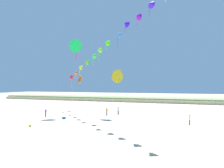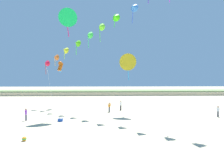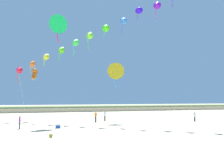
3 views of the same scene
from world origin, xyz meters
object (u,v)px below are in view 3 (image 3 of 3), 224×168
beach_ball (51,136)px  person_near_right (20,122)px  person_far_left (96,116)px  large_kite_mid_trail (116,71)px  person_mid_center (195,116)px  large_kite_high_solo (35,74)px  large_kite_low_lead (57,24)px  person_near_left (105,115)px  beach_cooler (58,126)px

beach_ball → person_near_right: bearing=113.4°
person_far_left → large_kite_mid_trail: (2.81, -1.29, 6.83)m
person_far_left → large_kite_mid_trail: large_kite_mid_trail is taller
person_mid_center → large_kite_high_solo: (-24.05, 9.33, 6.73)m
large_kite_mid_trail → beach_ball: (-10.15, -11.39, -7.57)m
person_mid_center → person_far_left: person_far_left is taller
large_kite_low_lead → large_kite_mid_trail: 10.88m
person_near_left → person_mid_center: (13.06, -5.48, -0.09)m
person_near_left → person_far_left: (-1.94, -1.67, -0.02)m
large_kite_high_solo → large_kite_low_lead: bearing=-67.5°
person_near_right → beach_ball: 8.02m
beach_cooler → beach_ball: beach_cooler is taller
person_near_right → large_kite_low_lead: 14.38m
person_near_left → large_kite_mid_trail: size_ratio=0.41×
large_kite_low_lead → person_mid_center: bearing=-5.7°
large_kite_low_lead → large_kite_mid_trail: size_ratio=1.03×
large_kite_low_lead → beach_cooler: large_kite_low_lead is taller
beach_ball → large_kite_mid_trail: bearing=48.3°
person_far_left → large_kite_high_solo: large_kite_high_solo is taller
person_mid_center → person_near_right: bearing=-176.5°
person_far_left → large_kite_high_solo: size_ratio=0.74×
person_far_left → large_kite_low_lead: bearing=-164.2°
beach_cooler → person_far_left: bearing=43.7°
beach_ball → person_mid_center: bearing=21.7°
person_near_left → person_far_left: size_ratio=1.02×
person_near_right → large_kite_mid_trail: bearing=16.9°
beach_cooler → person_near_left: bearing=43.0°
large_kite_mid_trail → person_near_right: bearing=-163.1°
person_near_left → person_far_left: 2.56m
person_near_left → person_mid_center: size_ratio=1.10×
person_near_left → beach_ball: (-9.28, -14.35, -0.76)m
person_mid_center → person_far_left: (-15.01, 3.80, 0.07)m
person_near_right → large_kite_high_solo: size_ratio=0.71×
person_far_left → person_near_right: bearing=-153.1°
large_kite_low_lead → large_kite_high_solo: size_ratio=1.90×
person_mid_center → large_kite_mid_trail: large_kite_mid_trail is taller
person_mid_center → person_far_left: 15.48m
large_kite_low_lead → large_kite_mid_trail: bearing=2.7°
person_near_left → beach_cooler: (-8.06, -7.51, -0.73)m
person_near_right → large_kite_high_solo: large_kite_high_solo is taller
person_near_right → person_mid_center: (25.51, 1.54, -0.02)m
person_far_left → large_kite_mid_trail: size_ratio=0.40×
beach_cooler → large_kite_low_lead: bearing=88.9°
person_near_right → large_kite_mid_trail: 15.52m
person_mid_center → person_far_left: size_ratio=0.93×
person_near_right → beach_ball: size_ratio=4.22×
person_mid_center → large_kite_mid_trail: (-12.20, 2.52, 6.89)m
person_mid_center → beach_cooler: bearing=-174.5°
person_near_left → large_kite_high_solo: bearing=160.7°
person_near_left → large_kite_low_lead: size_ratio=0.40×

